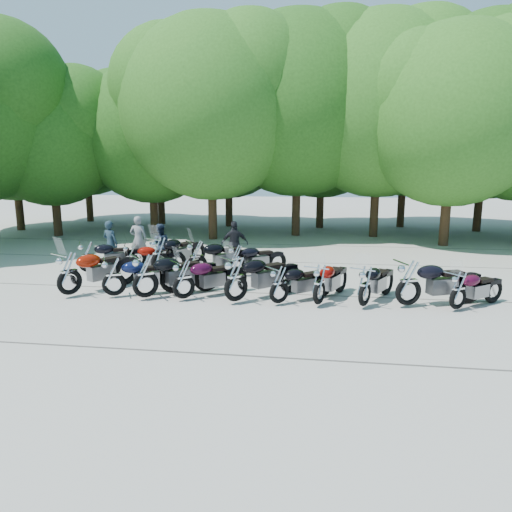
# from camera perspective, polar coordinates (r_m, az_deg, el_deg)

# --- Properties ---
(ground) EXTENTS (90.00, 90.00, 0.00)m
(ground) POSITION_cam_1_polar(r_m,az_deg,el_deg) (11.94, -1.00, -6.57)
(ground) COLOR gray
(ground) RESTS_ON ground
(tree_0) EXTENTS (7.50, 7.50, 9.21)m
(tree_0) POSITION_cam_1_polar(r_m,az_deg,el_deg) (29.75, -28.21, 13.35)
(tree_0) COLOR #3A2614
(tree_0) RESTS_ON ground
(tree_1) EXTENTS (6.97, 6.97, 8.55)m
(tree_1) POSITION_cam_1_polar(r_m,az_deg,el_deg) (26.42, -24.31, 13.27)
(tree_1) COLOR #3A2614
(tree_1) RESTS_ON ground
(tree_2) EXTENTS (7.31, 7.31, 8.97)m
(tree_2) POSITION_cam_1_polar(r_m,az_deg,el_deg) (25.77, -13.03, 14.59)
(tree_2) COLOR #3A2614
(tree_2) RESTS_ON ground
(tree_3) EXTENTS (8.70, 8.70, 10.67)m
(tree_3) POSITION_cam_1_polar(r_m,az_deg,el_deg) (23.26, -5.68, 17.71)
(tree_3) COLOR #3A2614
(tree_3) RESTS_ON ground
(tree_4) EXTENTS (9.13, 9.13, 11.20)m
(tree_4) POSITION_cam_1_polar(r_m,az_deg,el_deg) (24.54, 5.24, 18.11)
(tree_4) COLOR #3A2614
(tree_4) RESTS_ON ground
(tree_5) EXTENTS (9.04, 9.04, 11.10)m
(tree_5) POSITION_cam_1_polar(r_m,az_deg,el_deg) (24.78, 15.18, 17.57)
(tree_5) COLOR #3A2614
(tree_5) RESTS_ON ground
(tree_6) EXTENTS (8.00, 8.00, 9.82)m
(tree_6) POSITION_cam_1_polar(r_m,az_deg,el_deg) (22.90, 23.43, 15.71)
(tree_6) COLOR #3A2614
(tree_6) RESTS_ON ground
(tree_9) EXTENTS (7.59, 7.59, 9.32)m
(tree_9) POSITION_cam_1_polar(r_m,az_deg,el_deg) (32.69, -20.62, 13.74)
(tree_9) COLOR #3A2614
(tree_9) RESTS_ON ground
(tree_10) EXTENTS (7.78, 7.78, 9.55)m
(tree_10) POSITION_cam_1_polar(r_m,az_deg,el_deg) (30.01, -12.09, 14.75)
(tree_10) COLOR #3A2614
(tree_10) RESTS_ON ground
(tree_11) EXTENTS (7.56, 7.56, 9.28)m
(tree_11) POSITION_cam_1_polar(r_m,az_deg,el_deg) (28.27, -3.50, 14.88)
(tree_11) COLOR #3A2614
(tree_11) RESTS_ON ground
(tree_12) EXTENTS (7.88, 7.88, 9.67)m
(tree_12) POSITION_cam_1_polar(r_m,az_deg,el_deg) (27.78, 8.26, 15.33)
(tree_12) COLOR #3A2614
(tree_12) RESTS_ON ground
(tree_13) EXTENTS (8.31, 8.31, 10.20)m
(tree_13) POSITION_cam_1_polar(r_m,az_deg,el_deg) (29.22, 18.26, 15.31)
(tree_13) COLOR #3A2614
(tree_13) RESTS_ON ground
(tree_14) EXTENTS (8.02, 8.02, 9.84)m
(tree_14) POSITION_cam_1_polar(r_m,az_deg,el_deg) (28.82, 26.80, 14.34)
(tree_14) COLOR #3A2614
(tree_14) RESTS_ON ground
(motorcycle_0) EXTENTS (2.02, 2.60, 1.45)m
(motorcycle_0) POSITION_cam_1_polar(r_m,az_deg,el_deg) (13.79, -22.35, -1.87)
(motorcycle_0) COLOR maroon
(motorcycle_0) RESTS_ON ground
(motorcycle_1) EXTENTS (2.35, 1.66, 1.29)m
(motorcycle_1) POSITION_cam_1_polar(r_m,az_deg,el_deg) (13.31, -17.37, -2.34)
(motorcycle_1) COLOR black
(motorcycle_1) RESTS_ON ground
(motorcycle_2) EXTENTS (2.48, 2.19, 1.44)m
(motorcycle_2) POSITION_cam_1_polar(r_m,az_deg,el_deg) (12.85, -13.68, -2.27)
(motorcycle_2) COLOR black
(motorcycle_2) RESTS_ON ground
(motorcycle_3) EXTENTS (2.17, 2.00, 1.28)m
(motorcycle_3) POSITION_cam_1_polar(r_m,az_deg,el_deg) (12.58, -9.04, -2.75)
(motorcycle_3) COLOR #300620
(motorcycle_3) RESTS_ON ground
(motorcycle_4) EXTENTS (2.38, 2.36, 1.45)m
(motorcycle_4) POSITION_cam_1_polar(r_m,az_deg,el_deg) (12.15, -2.53, -2.71)
(motorcycle_4) COLOR black
(motorcycle_4) RESTS_ON ground
(motorcycle_5) EXTENTS (2.01, 1.85, 1.19)m
(motorcycle_5) POSITION_cam_1_polar(r_m,az_deg,el_deg) (12.05, 2.91, -3.47)
(motorcycle_5) COLOR black
(motorcycle_5) RESTS_ON ground
(motorcycle_6) EXTENTS (1.48, 2.33, 1.26)m
(motorcycle_6) POSITION_cam_1_polar(r_m,az_deg,el_deg) (12.04, 7.93, -3.39)
(motorcycle_6) COLOR #7A0804
(motorcycle_6) RESTS_ON ground
(motorcycle_7) EXTENTS (1.64, 2.27, 1.25)m
(motorcycle_7) POSITION_cam_1_polar(r_m,az_deg,el_deg) (12.12, 13.47, -3.54)
(motorcycle_7) COLOR black
(motorcycle_7) RESTS_ON ground
(motorcycle_8) EXTENTS (2.63, 1.62, 1.43)m
(motorcycle_8) POSITION_cam_1_polar(r_m,az_deg,el_deg) (12.43, 18.58, -3.02)
(motorcycle_8) COLOR black
(motorcycle_8) RESTS_ON ground
(motorcycle_9) EXTENTS (1.99, 1.74, 1.15)m
(motorcycle_9) POSITION_cam_1_polar(r_m,az_deg,el_deg) (12.63, 23.98, -3.84)
(motorcycle_9) COLOR #38071D
(motorcycle_9) RESTS_ON ground
(motorcycle_10) EXTENTS (2.27, 1.76, 1.27)m
(motorcycle_10) POSITION_cam_1_polar(r_m,az_deg,el_deg) (16.60, -20.28, 0.04)
(motorcycle_10) COLOR black
(motorcycle_10) RESTS_ON ground
(motorcycle_11) EXTENTS (2.17, 1.35, 1.18)m
(motorcycle_11) POSITION_cam_1_polar(r_m,az_deg,el_deg) (16.19, -15.25, -0.10)
(motorcycle_11) COLOR #840C04
(motorcycle_11) RESTS_ON ground
(motorcycle_12) EXTENTS (1.88, 2.64, 1.45)m
(motorcycle_12) POSITION_cam_1_polar(r_m,az_deg,el_deg) (15.82, -11.98, 0.30)
(motorcycle_12) COLOR black
(motorcycle_12) RESTS_ON ground
(motorcycle_13) EXTENTS (2.51, 1.96, 1.41)m
(motorcycle_13) POSITION_cam_1_polar(r_m,az_deg,el_deg) (15.13, -7.41, -0.12)
(motorcycle_13) COLOR black
(motorcycle_13) RESTS_ON ground
(motorcycle_14) EXTENTS (2.14, 1.81, 1.22)m
(motorcycle_14) POSITION_cam_1_polar(r_m,az_deg,el_deg) (15.11, -2.46, -0.40)
(motorcycle_14) COLOR black
(motorcycle_14) RESTS_ON ground
(rider_0) EXTENTS (0.71, 0.56, 1.70)m
(rider_0) POSITION_cam_1_polar(r_m,az_deg,el_deg) (17.59, -17.73, 1.50)
(rider_0) COLOR #1C2D3A
(rider_0) RESTS_ON ground
(rider_1) EXTENTS (0.92, 0.81, 1.59)m
(rider_1) POSITION_cam_1_polar(r_m,az_deg,el_deg) (17.06, -11.91, 1.32)
(rider_1) COLOR #1E2A3F
(rider_1) RESTS_ON ground
(rider_2) EXTENTS (1.07, 0.67, 1.69)m
(rider_2) POSITION_cam_1_polar(r_m,az_deg,el_deg) (16.68, -2.68, 1.50)
(rider_2) COLOR black
(rider_2) RESTS_ON ground
(rider_3) EXTENTS (0.68, 0.47, 1.80)m
(rider_3) POSITION_cam_1_polar(r_m,az_deg,el_deg) (17.95, -14.47, 2.02)
(rider_3) COLOR gray
(rider_3) RESTS_ON ground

